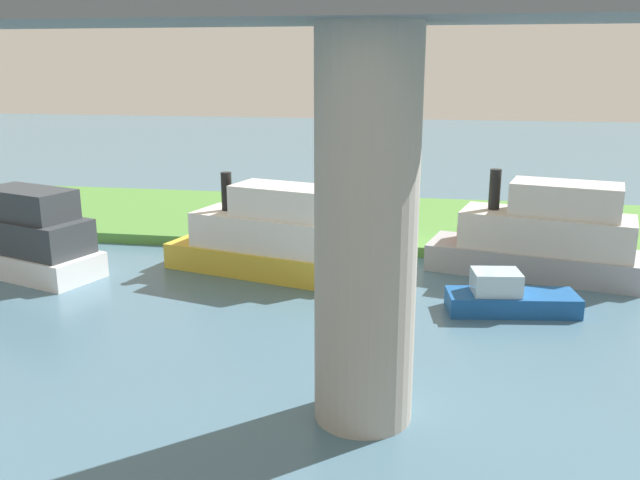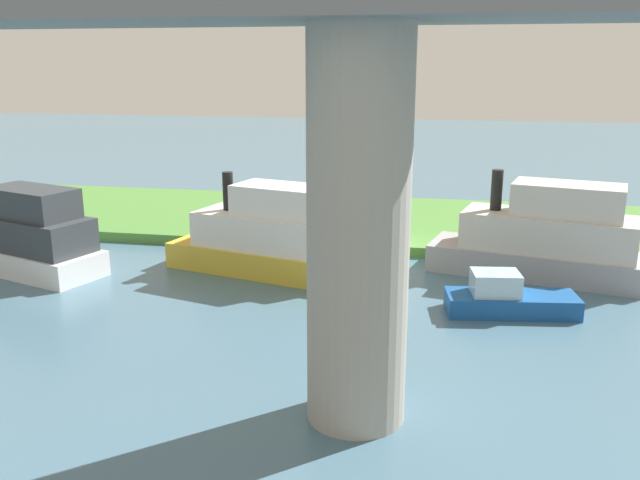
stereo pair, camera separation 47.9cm
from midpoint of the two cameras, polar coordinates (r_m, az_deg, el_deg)
ground_plane at (r=31.88m, az=4.63°, el=-1.36°), size 160.00×160.00×0.00m
grassy_bank at (r=37.60m, az=5.51°, el=1.54°), size 80.00×12.00×0.50m
bridge_pylon at (r=16.20m, az=3.10°, el=0.58°), size 2.51×2.51×9.80m
person_on_bank at (r=33.61m, az=12.67°, el=1.29°), size 0.50×0.50×1.39m
mooring_post at (r=33.26m, az=17.27°, el=0.26°), size 0.20×0.20×0.75m
houseboat_blue at (r=28.98m, az=-5.03°, el=0.23°), size 8.83×4.87×4.29m
motorboat_white at (r=31.86m, az=-24.64°, el=0.14°), size 8.52×5.13×4.13m
skiff_small at (r=30.00m, az=17.89°, el=0.20°), size 9.19×4.89×4.47m
pontoon_yellow at (r=25.47m, az=15.23°, el=-4.76°), size 4.89×2.31×1.57m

